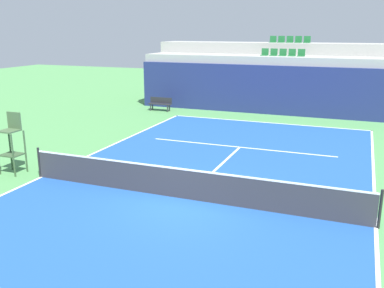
# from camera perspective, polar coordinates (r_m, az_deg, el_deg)

# --- Properties ---
(ground_plane) EXTENTS (80.00, 80.00, 0.00)m
(ground_plane) POSITION_cam_1_polar(r_m,az_deg,el_deg) (13.31, -1.02, -7.30)
(ground_plane) COLOR #4C8C4C
(court_surface) EXTENTS (11.00, 24.00, 0.01)m
(court_surface) POSITION_cam_1_polar(r_m,az_deg,el_deg) (13.31, -1.02, -7.28)
(court_surface) COLOR #1E4C99
(court_surface) RESTS_ON ground_plane
(baseline_far) EXTENTS (11.00, 0.10, 0.00)m
(baseline_far) POSITION_cam_1_polar(r_m,az_deg,el_deg) (24.32, 9.84, 2.82)
(baseline_far) COLOR white
(baseline_far) RESTS_ON court_surface
(sideline_left) EXTENTS (0.10, 24.00, 0.00)m
(sideline_left) POSITION_cam_1_polar(r_m,az_deg,el_deg) (16.08, -19.32, -4.14)
(sideline_left) COLOR white
(sideline_left) RESTS_ON court_surface
(sideline_right) EXTENTS (0.10, 24.00, 0.00)m
(sideline_right) POSITION_cam_1_polar(r_m,az_deg,el_deg) (12.45, 23.22, -10.17)
(sideline_right) COLOR white
(sideline_right) RESTS_ON court_surface
(service_line_far) EXTENTS (8.26, 0.10, 0.00)m
(service_line_far) POSITION_cam_1_polar(r_m,az_deg,el_deg) (19.07, 6.37, -0.42)
(service_line_far) COLOR white
(service_line_far) RESTS_ON court_surface
(centre_service_line) EXTENTS (0.10, 6.40, 0.00)m
(centre_service_line) POSITION_cam_1_polar(r_m,az_deg,el_deg) (16.13, 3.35, -3.23)
(centre_service_line) COLOR white
(centre_service_line) RESTS_ON court_surface
(back_wall) EXTENTS (17.81, 0.30, 2.95)m
(back_wall) POSITION_cam_1_polar(r_m,az_deg,el_deg) (26.57, 11.15, 6.99)
(back_wall) COLOR navy
(back_wall) RESTS_ON ground_plane
(stands_tier_lower) EXTENTS (17.81, 2.40, 3.44)m
(stands_tier_lower) POSITION_cam_1_polar(r_m,az_deg,el_deg) (27.86, 11.70, 7.83)
(stands_tier_lower) COLOR #9E9E99
(stands_tier_lower) RESTS_ON ground_plane
(stands_tier_upper) EXTENTS (17.81, 2.40, 4.18)m
(stands_tier_upper) POSITION_cam_1_polar(r_m,az_deg,el_deg) (30.17, 12.56, 9.02)
(stands_tier_upper) COLOR #9E9E99
(stands_tier_upper) RESTS_ON ground_plane
(seating_row_lower) EXTENTS (2.69, 0.44, 0.44)m
(seating_row_lower) POSITION_cam_1_polar(r_m,az_deg,el_deg) (27.80, 11.94, 11.62)
(seating_row_lower) COLOR #1E6633
(seating_row_lower) RESTS_ON stands_tier_lower
(seating_row_upper) EXTENTS (2.69, 0.44, 0.44)m
(seating_row_upper) POSITION_cam_1_polar(r_m,az_deg,el_deg) (30.13, 12.83, 13.22)
(seating_row_upper) COLOR #1E6633
(seating_row_upper) RESTS_ON stands_tier_upper
(tennis_net) EXTENTS (11.08, 0.08, 1.07)m
(tennis_net) POSITION_cam_1_polar(r_m,az_deg,el_deg) (13.13, -1.03, -5.25)
(tennis_net) COLOR black
(tennis_net) RESTS_ON court_surface
(umpire_chair) EXTENTS (0.76, 0.66, 2.20)m
(umpire_chair) POSITION_cam_1_polar(r_m,az_deg,el_deg) (16.62, -22.82, 0.36)
(umpire_chair) COLOR #334C2D
(umpire_chair) RESTS_ON ground_plane
(player_bench) EXTENTS (1.50, 0.40, 0.85)m
(player_bench) POSITION_cam_1_polar(r_m,az_deg,el_deg) (27.53, -4.22, 5.46)
(player_bench) COLOR #232328
(player_bench) RESTS_ON ground_plane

